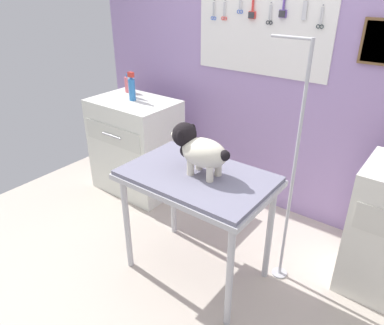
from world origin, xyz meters
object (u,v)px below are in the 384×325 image
(dog, at_px, (198,149))
(counter_left, at_px, (136,146))
(spray_bottle_tall, at_px, (132,88))
(grooming_table, at_px, (197,185))
(grooming_arm, at_px, (291,182))

(dog, xyz_separation_m, counter_left, (-1.20, 0.60, -0.52))
(dog, height_order, counter_left, dog)
(counter_left, bearing_deg, spray_bottle_tall, 117.08)
(grooming_table, bearing_deg, dog, 107.60)
(dog, relative_size, counter_left, 0.48)
(grooming_arm, distance_m, dog, 0.64)
(grooming_arm, xyz_separation_m, counter_left, (-1.70, 0.28, -0.31))
(grooming_table, distance_m, grooming_arm, 0.61)
(dog, height_order, spray_bottle_tall, spray_bottle_tall)
(counter_left, height_order, spray_bottle_tall, spray_bottle_tall)
(grooming_arm, relative_size, dog, 3.74)
(grooming_arm, height_order, spray_bottle_tall, grooming_arm)
(dog, relative_size, spray_bottle_tall, 1.70)
(dog, distance_m, spray_bottle_tall, 1.35)
(grooming_arm, bearing_deg, grooming_table, -146.04)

